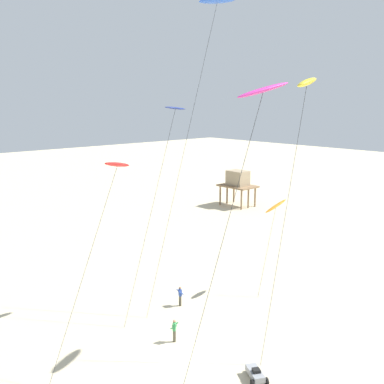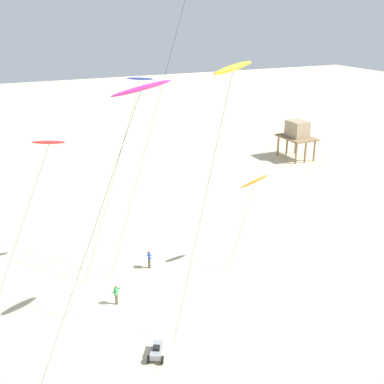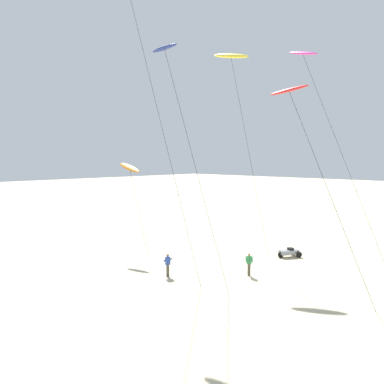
# 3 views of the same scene
# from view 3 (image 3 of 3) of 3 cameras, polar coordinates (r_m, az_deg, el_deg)

# --- Properties ---
(ground_plane) EXTENTS (260.00, 260.00, 0.00)m
(ground_plane) POSITION_cam_3_polar(r_m,az_deg,el_deg) (31.12, 11.18, -11.32)
(ground_plane) COLOR beige
(kite_magenta) EXTENTS (1.64, 8.94, 17.96)m
(kite_magenta) POSITION_cam_3_polar(r_m,az_deg,el_deg) (36.13, 15.78, 18.53)
(kite_magenta) COLOR #D8339E
(kite_magenta) RESTS_ON ground
(kite_yellow) EXTENTS (2.17, 5.90, 18.53)m
(kite_yellow) POSITION_cam_3_polar(r_m,az_deg,el_deg) (38.33, 5.68, 18.87)
(kite_yellow) COLOR yellow
(kite_yellow) RESTS_ON ground
(kite_navy) EXTENTS (0.74, 6.67, 16.42)m
(kite_navy) POSITION_cam_3_polar(r_m,az_deg,el_deg) (28.90, -3.81, 19.38)
(kite_navy) COLOR navy
(kite_navy) RESTS_ON ground
(kite_red) EXTENTS (1.36, 6.83, 13.32)m
(kite_red) POSITION_cam_3_polar(r_m,az_deg,el_deg) (26.22, 13.99, 13.77)
(kite_red) COLOR red
(kite_red) RESTS_ON ground
(kite_orange) EXTENTS (0.75, 3.72, 8.38)m
(kite_orange) POSITION_cam_3_polar(r_m,az_deg,el_deg) (36.81, -8.97, 3.43)
(kite_orange) COLOR orange
(kite_orange) RESTS_ON ground
(kite_flyer_nearest) EXTENTS (0.72, 0.73, 1.67)m
(kite_flyer_nearest) POSITION_cam_3_polar(r_m,az_deg,el_deg) (29.84, 8.24, -10.20)
(kite_flyer_nearest) COLOR #4C4738
(kite_flyer_nearest) RESTS_ON ground
(kite_flyer_middle) EXTENTS (0.68, 0.67, 1.67)m
(kite_flyer_middle) POSITION_cam_3_polar(r_m,az_deg,el_deg) (29.43, -3.52, -10.38)
(kite_flyer_middle) COLOR #4C4738
(kite_flyer_middle) RESTS_ON ground
(beach_buggy) EXTENTS (2.07, 1.64, 0.82)m
(beach_buggy) POSITION_cam_3_polar(r_m,az_deg,el_deg) (35.97, 13.88, -8.43)
(beach_buggy) COLOR gray
(beach_buggy) RESTS_ON ground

